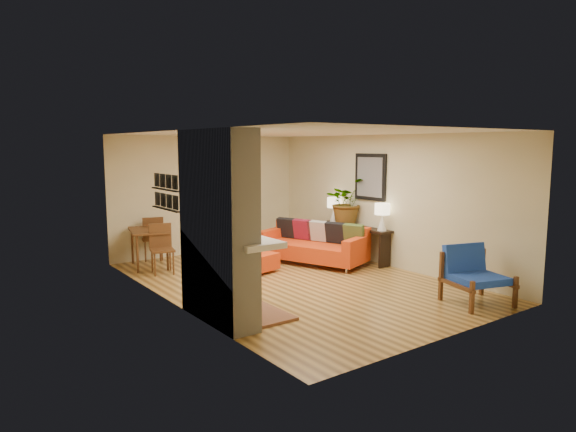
% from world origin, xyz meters
% --- Properties ---
extents(room_shell, '(6.50, 6.50, 6.50)m').
position_xyz_m(room_shell, '(0.60, 2.63, 1.24)').
color(room_shell, tan).
rests_on(room_shell, ground).
extents(fireplace, '(1.09, 1.68, 2.60)m').
position_xyz_m(fireplace, '(-2.00, -1.00, 1.24)').
color(fireplace, white).
rests_on(fireplace, ground).
extents(sofa, '(1.63, 2.36, 0.85)m').
position_xyz_m(sofa, '(1.24, 0.98, 0.38)').
color(sofa, silver).
rests_on(sofa, ground).
extents(ottoman, '(0.86, 0.86, 0.36)m').
position_xyz_m(ottoman, '(-0.20, 1.03, 0.21)').
color(ottoman, silver).
rests_on(ottoman, ground).
extents(blue_chair, '(1.03, 1.02, 0.88)m').
position_xyz_m(blue_chair, '(1.50, -2.54, 0.47)').
color(blue_chair, brown).
rests_on(blue_chair, ground).
extents(dining_table, '(0.99, 1.76, 0.92)m').
position_xyz_m(dining_table, '(-1.58, 2.57, 0.61)').
color(dining_table, brown).
rests_on(dining_table, ground).
extents(console_table, '(0.34, 1.85, 0.72)m').
position_xyz_m(console_table, '(2.07, 0.67, 0.58)').
color(console_table, black).
rests_on(console_table, ground).
extents(lamp_near, '(0.30, 0.30, 0.54)m').
position_xyz_m(lamp_near, '(2.07, -0.10, 1.06)').
color(lamp_near, white).
rests_on(lamp_near, console_table).
extents(lamp_far, '(0.30, 0.30, 0.54)m').
position_xyz_m(lamp_far, '(2.07, 1.34, 1.06)').
color(lamp_far, white).
rests_on(lamp_far, console_table).
extents(houseplant, '(1.03, 0.93, 0.99)m').
position_xyz_m(houseplant, '(2.06, 0.93, 1.22)').
color(houseplant, '#1E5919').
rests_on(houseplant, console_table).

